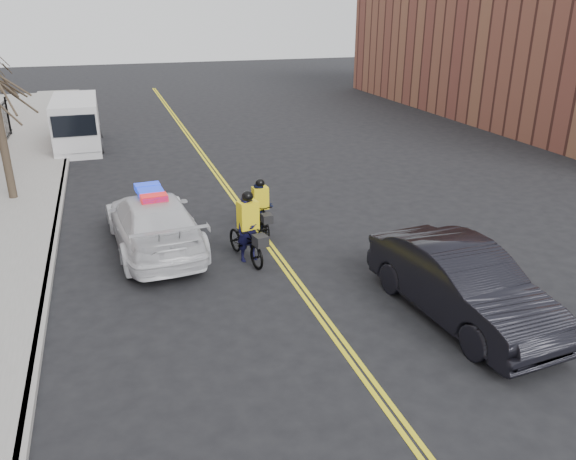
% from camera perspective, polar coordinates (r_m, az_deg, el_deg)
% --- Properties ---
extents(ground, '(120.00, 120.00, 0.00)m').
position_cam_1_polar(ground, '(13.61, 2.06, -6.95)').
color(ground, black).
rests_on(ground, ground).
extents(center_line_left, '(0.10, 60.00, 0.01)m').
position_cam_1_polar(center_line_left, '(20.66, -5.75, 3.33)').
color(center_line_left, yellow).
rests_on(center_line_left, ground).
extents(center_line_right, '(0.10, 60.00, 0.01)m').
position_cam_1_polar(center_line_right, '(20.70, -5.31, 3.38)').
color(center_line_right, yellow).
rests_on(center_line_right, ground).
extents(sidewalk, '(3.00, 60.00, 0.15)m').
position_cam_1_polar(sidewalk, '(20.51, -26.41, 1.13)').
color(sidewalk, gray).
rests_on(sidewalk, ground).
extents(curb, '(0.20, 60.00, 0.15)m').
position_cam_1_polar(curb, '(20.32, -22.26, 1.63)').
color(curb, gray).
rests_on(curb, ground).
extents(building_across, '(12.00, 30.00, 11.00)m').
position_cam_1_polar(building_across, '(39.18, 25.22, 18.48)').
color(building_across, brown).
rests_on(building_across, ground).
extents(police_cruiser, '(2.69, 5.75, 1.78)m').
position_cam_1_polar(police_cruiser, '(16.42, -13.51, 0.82)').
color(police_cruiser, silver).
rests_on(police_cruiser, ground).
extents(dark_sedan, '(2.24, 5.25, 1.68)m').
position_cam_1_polar(dark_sedan, '(13.05, 17.18, -5.17)').
color(dark_sedan, black).
rests_on(dark_sedan, ground).
extents(cargo_van, '(2.21, 5.65, 2.36)m').
position_cam_1_polar(cargo_van, '(29.50, -20.67, 10.02)').
color(cargo_van, silver).
rests_on(cargo_van, ground).
extents(cyclist_near, '(1.12, 2.13, 1.99)m').
position_cam_1_polar(cyclist_near, '(15.32, -4.01, -0.66)').
color(cyclist_near, black).
rests_on(cyclist_near, ground).
extents(cyclist_far, '(0.81, 1.76, 1.76)m').
position_cam_1_polar(cyclist_far, '(17.05, -2.80, 1.77)').
color(cyclist_far, black).
rests_on(cyclist_far, ground).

